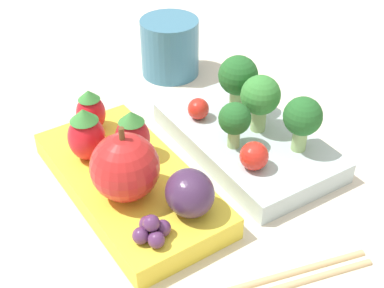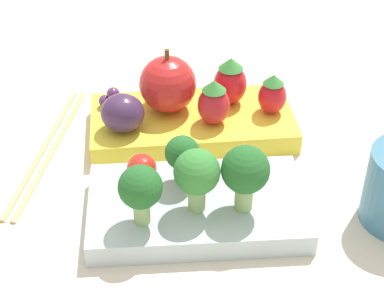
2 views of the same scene
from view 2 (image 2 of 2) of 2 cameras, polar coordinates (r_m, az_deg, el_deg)
ground_plane at (r=0.61m, az=0.65°, el=-2.28°), size 4.00×4.00×0.00m
bento_box_savoury at (r=0.56m, az=-0.03°, el=-5.67°), size 0.20×0.13×0.02m
bento_box_fruit at (r=0.66m, az=0.02°, el=1.86°), size 0.22×0.13×0.02m
broccoli_floret_0 at (r=0.55m, az=-0.86°, el=-0.93°), size 0.03×0.03×0.05m
broccoli_floret_1 at (r=0.51m, az=-4.61°, el=-4.01°), size 0.04×0.04×0.05m
broccoli_floret_2 at (r=0.52m, az=4.76°, el=-2.48°), size 0.04×0.04×0.06m
broccoli_floret_3 at (r=0.52m, az=0.19°, el=-2.68°), size 0.04×0.04×0.06m
cherry_tomato_0 at (r=0.57m, az=4.94°, el=-1.99°), size 0.02×0.02×0.02m
cherry_tomato_1 at (r=0.56m, az=-4.49°, el=-2.19°), size 0.03×0.03×0.03m
apple at (r=0.64m, az=-2.17°, el=5.34°), size 0.06×0.06×0.07m
strawberry_0 at (r=0.63m, az=1.95°, el=3.68°), size 0.03×0.03×0.05m
strawberry_1 at (r=0.66m, az=3.42°, el=5.57°), size 0.03×0.03×0.05m
strawberry_2 at (r=0.65m, az=7.16°, el=4.39°), size 0.03×0.03×0.04m
plum at (r=0.62m, az=-6.20°, el=2.75°), size 0.04×0.04×0.04m
grape_cluster at (r=0.66m, az=-6.98°, el=3.92°), size 0.03×0.03×0.02m
chopsticks_pair at (r=0.65m, az=-12.71°, el=-0.34°), size 0.04×0.21×0.01m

